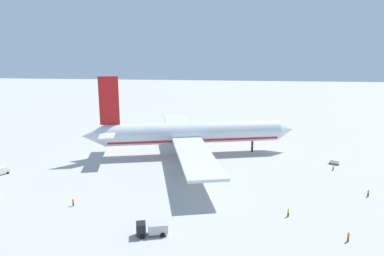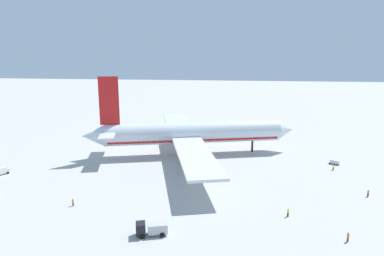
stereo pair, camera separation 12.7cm
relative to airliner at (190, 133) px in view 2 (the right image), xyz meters
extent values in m
plane|color=#B2B2AD|center=(1.20, 0.31, -7.09)|extent=(600.00, 600.00, 0.00)
cylinder|color=silver|center=(1.20, 0.31, 0.17)|extent=(56.24, 21.58, 6.85)
cone|color=silver|center=(31.05, 8.52, 0.17)|extent=(7.07, 7.93, 6.72)
cone|color=silver|center=(-29.32, -8.08, 0.17)|extent=(8.34, 8.10, 6.51)
cube|color=red|center=(-24.08, -6.65, 11.02)|extent=(5.92, 2.07, 14.83)
cube|color=silver|center=(-26.06, -1.35, 1.54)|extent=(6.68, 10.05, 0.36)
cube|color=silver|center=(-23.07, -12.21, 1.54)|extent=(6.68, 10.05, 0.36)
cube|color=silver|center=(-7.32, 20.64, -0.86)|extent=(18.46, 37.93, 0.70)
cylinder|color=slate|center=(-4.89, 15.57, -2.95)|extent=(5.98, 4.76, 3.49)
cube|color=silver|center=(4.28, -21.52, -0.86)|extent=(18.46, 37.93, 0.70)
cylinder|color=slate|center=(3.77, -15.92, -2.85)|extent=(6.12, 4.62, 3.30)
cylinder|color=black|center=(20.25, 5.55, -5.17)|extent=(0.70, 0.70, 3.84)
cylinder|color=black|center=(-2.96, 4.79, -5.17)|extent=(0.70, 0.70, 3.84)
cylinder|color=black|center=(-0.08, -5.67, -5.17)|extent=(0.70, 0.70, 3.84)
cube|color=red|center=(1.20, 0.31, -1.71)|extent=(53.97, 20.65, 0.50)
cube|color=black|center=(-2.14, -51.88, -5.60)|extent=(2.24, 2.52, 2.09)
cube|color=#B2B2B7|center=(0.80, -51.00, -5.78)|extent=(3.98, 3.04, 1.73)
cube|color=black|center=(-2.71, -52.05, -5.08)|extent=(0.59, 1.73, 0.92)
cylinder|color=black|center=(-1.67, -52.84, -6.64)|extent=(0.95, 0.55, 0.90)
cylinder|color=black|center=(-2.28, -50.81, -6.64)|extent=(0.95, 0.55, 0.90)
cylinder|color=black|center=(1.81, -51.80, -6.64)|extent=(0.95, 0.55, 0.90)
cylinder|color=black|center=(1.20, -49.77, -6.64)|extent=(0.95, 0.55, 0.90)
cube|color=white|center=(-48.69, -25.49, -6.22)|extent=(3.78, 4.80, 1.10)
cube|color=white|center=(-48.58, -25.29, -5.40)|extent=(2.84, 3.31, 0.55)
cylinder|color=black|center=(-47.16, -24.64, -6.77)|extent=(0.50, 0.67, 0.64)
cylinder|color=black|center=(-48.78, -23.75, -6.77)|extent=(0.50, 0.67, 0.64)
cube|color=gray|center=(44.06, -4.67, -6.82)|extent=(3.18, 2.64, 0.15)
cylinder|color=#333338|center=(42.56, -3.81, -6.82)|extent=(0.56, 0.37, 0.08)
cube|color=silver|center=(44.06, -4.67, -6.27)|extent=(2.71, 2.29, 0.94)
cylinder|color=black|center=(42.77, -4.74, -6.89)|extent=(0.41, 0.30, 0.40)
cylinder|color=black|center=(43.46, -3.52, -6.89)|extent=(0.41, 0.30, 0.40)
cylinder|color=black|center=(44.65, -5.82, -6.89)|extent=(0.41, 0.30, 0.40)
cylinder|color=black|center=(45.35, -4.61, -6.89)|extent=(0.41, 0.30, 0.40)
cylinder|color=#3F3F47|center=(-20.13, -41.50, -6.67)|extent=(0.38, 0.38, 0.84)
cylinder|color=orange|center=(-20.13, -41.50, -5.94)|extent=(0.48, 0.48, 0.63)
sphere|color=beige|center=(-20.13, -41.50, -5.51)|extent=(0.23, 0.23, 0.23)
cylinder|color=#3F3F47|center=(34.59, -49.18, -6.66)|extent=(0.45, 0.45, 0.87)
cylinder|color=orange|center=(34.59, -49.18, -5.90)|extent=(0.56, 0.56, 0.65)
sphere|color=#8C6647|center=(34.59, -49.18, -5.45)|extent=(0.24, 0.24, 0.24)
cylinder|color=black|center=(25.47, -40.79, -6.67)|extent=(0.44, 0.44, 0.84)
cylinder|color=#B2F219|center=(25.47, -40.79, -5.93)|extent=(0.55, 0.55, 0.63)
sphere|color=#8C6647|center=(25.47, -40.79, -5.50)|extent=(0.23, 0.23, 0.23)
cylinder|color=black|center=(45.25, -28.31, -6.69)|extent=(0.45, 0.45, 0.82)
cylinder|color=orange|center=(45.25, -28.31, -5.97)|extent=(0.56, 0.56, 0.61)
sphere|color=#8C6647|center=(45.25, -28.31, -5.56)|extent=(0.22, 0.22, 0.22)
cylinder|color=black|center=(42.23, -10.22, -6.68)|extent=(0.45, 0.45, 0.83)
cylinder|color=yellow|center=(42.23, -10.22, -5.96)|extent=(0.57, 0.57, 0.62)
sphere|color=#8C6647|center=(42.23, -10.22, -5.53)|extent=(0.22, 0.22, 0.22)
cone|color=orange|center=(-42.78, 30.49, -6.82)|extent=(0.36, 0.36, 0.55)
cone|color=orange|center=(-17.02, 38.16, -6.82)|extent=(0.36, 0.36, 0.55)
cone|color=orange|center=(-43.73, 19.26, -6.82)|extent=(0.36, 0.36, 0.55)
camera|label=1|loc=(14.16, -107.37, 25.61)|focal=32.33mm
camera|label=2|loc=(14.29, -107.35, 25.61)|focal=32.33mm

